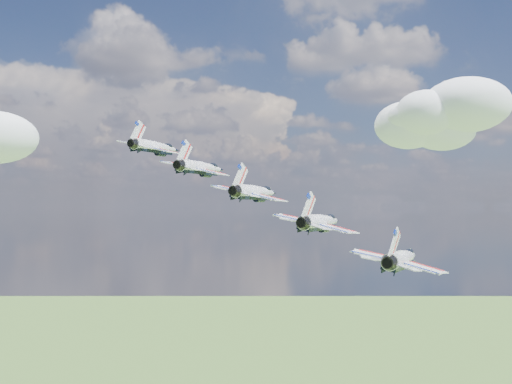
# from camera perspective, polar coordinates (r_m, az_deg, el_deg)

# --- Properties ---
(cloud_far) EXTENTS (54.35, 42.70, 21.35)m
(cloud_far) POSITION_cam_1_polar(r_m,az_deg,el_deg) (268.65, 14.68, 6.28)
(cloud_far) COLOR white
(jet_0) EXTENTS (14.91, 16.85, 6.07)m
(jet_0) POSITION_cam_1_polar(r_m,az_deg,el_deg) (101.88, -8.85, 3.97)
(jet_0) COLOR white
(jet_1) EXTENTS (14.91, 16.85, 6.07)m
(jet_1) POSITION_cam_1_polar(r_m,az_deg,el_deg) (92.80, -4.83, 2.18)
(jet_1) COLOR white
(jet_2) EXTENTS (14.91, 16.85, 6.07)m
(jet_2) POSITION_cam_1_polar(r_m,az_deg,el_deg) (84.37, 0.00, 0.00)
(jet_2) COLOR white
(jet_3) EXTENTS (14.91, 16.85, 6.07)m
(jet_3) POSITION_cam_1_polar(r_m,az_deg,el_deg) (76.82, 5.84, -2.63)
(jet_3) COLOR silver
(jet_4) EXTENTS (14.91, 16.85, 6.07)m
(jet_4) POSITION_cam_1_polar(r_m,az_deg,el_deg) (70.43, 12.89, -5.75)
(jet_4) COLOR white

